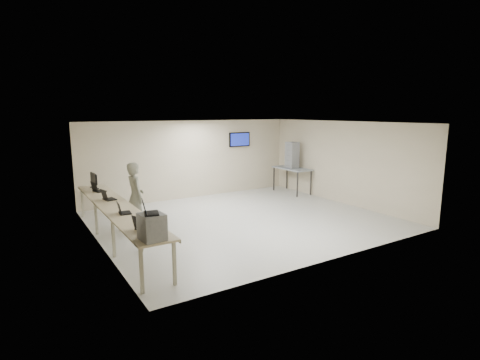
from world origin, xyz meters
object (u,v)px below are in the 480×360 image
side_table (292,170)px  soldier (135,197)px  equipment_box (152,227)px  workbench (117,209)px

side_table → soldier: bearing=-167.4°
side_table → equipment_box: bearing=-145.9°
workbench → soldier: 0.97m
equipment_box → soldier: size_ratio=0.26×
workbench → side_table: size_ratio=3.70×
soldier → side_table: (6.52, 1.46, -0.01)m
equipment_box → soldier: 3.53m
workbench → equipment_box: size_ratio=12.88×
workbench → soldier: bearing=46.5°
side_table → workbench: bearing=-163.2°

